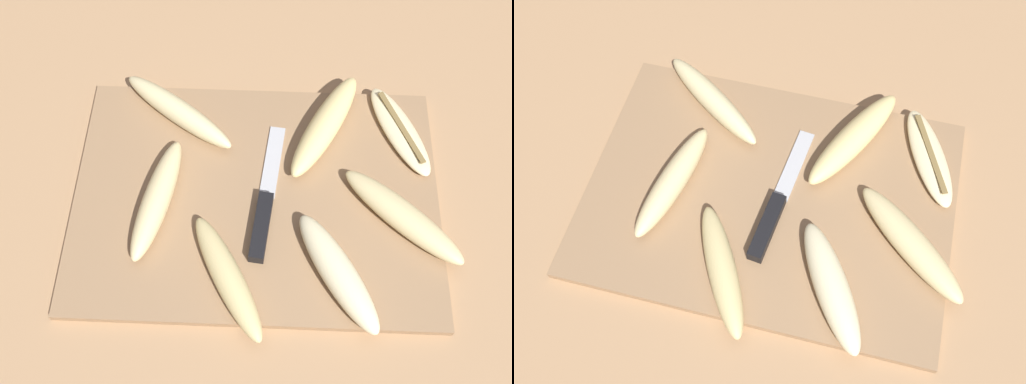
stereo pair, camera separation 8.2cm
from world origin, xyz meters
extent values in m
plane|color=tan|center=(0.00, 0.00, 0.00)|extent=(4.00, 4.00, 0.00)
cube|color=#997551|center=(0.00, 0.00, 0.01)|extent=(0.50, 0.36, 0.01)
cube|color=black|center=(0.01, -0.05, 0.02)|extent=(0.03, 0.10, 0.02)
cube|color=#B7BABF|center=(0.02, 0.05, 0.01)|extent=(0.04, 0.12, 0.00)
ellipsoid|color=#EDD689|center=(0.10, 0.11, 0.03)|extent=(0.13, 0.19, 0.04)
ellipsoid|color=beige|center=(-0.13, -0.02, 0.03)|extent=(0.07, 0.19, 0.03)
ellipsoid|color=beige|center=(-0.12, 0.13, 0.03)|extent=(0.18, 0.15, 0.04)
ellipsoid|color=beige|center=(0.20, -0.03, 0.03)|extent=(0.17, 0.16, 0.03)
ellipsoid|color=beige|center=(0.11, -0.12, 0.03)|extent=(0.13, 0.18, 0.03)
ellipsoid|color=beige|center=(0.20, 0.11, 0.02)|extent=(0.11, 0.17, 0.02)
cube|color=olive|center=(0.20, 0.11, 0.03)|extent=(0.06, 0.12, 0.00)
ellipsoid|color=#DBC684|center=(-0.03, -0.13, 0.03)|extent=(0.12, 0.18, 0.03)
camera|label=1|loc=(0.02, -0.39, 0.74)|focal=42.00mm
camera|label=2|loc=(0.10, -0.38, 0.74)|focal=42.00mm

